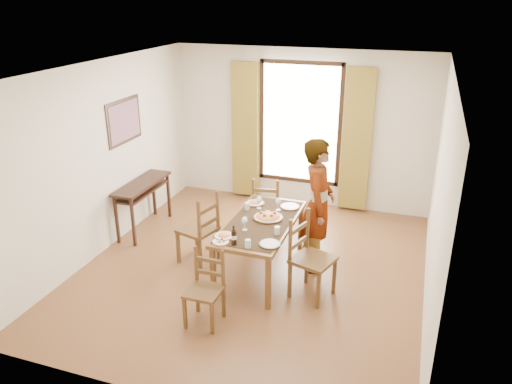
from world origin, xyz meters
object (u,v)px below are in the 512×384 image
(dining_table, at_px, (261,226))
(man, at_px, (318,206))
(pasta_platter, at_px, (268,215))
(console_table, at_px, (142,189))

(dining_table, xyz_separation_m, man, (0.67, 0.38, 0.23))
(dining_table, relative_size, pasta_platter, 4.25)
(man, xyz_separation_m, pasta_platter, (-0.61, -0.27, -0.11))
(dining_table, bearing_deg, console_table, 163.48)
(man, relative_size, pasta_platter, 4.58)
(dining_table, distance_m, man, 0.81)
(console_table, height_order, pasta_platter, pasta_platter)
(pasta_platter, bearing_deg, man, 23.96)
(console_table, xyz_separation_m, pasta_platter, (2.21, -0.53, 0.12))
(pasta_platter, bearing_deg, dining_table, -119.36)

